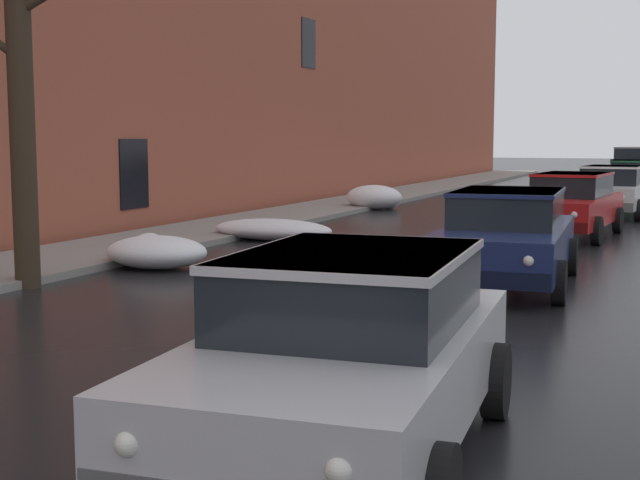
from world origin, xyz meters
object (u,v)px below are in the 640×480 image
(sedan_darkblue_parked_kerbside_close, at_px, (506,235))
(suv_grey_at_far_intersection, at_px, (635,167))
(bare_tree_second_along_sidewalk, at_px, (19,40))
(sedan_white_parked_far_down_block, at_px, (612,190))
(sedan_red_parked_kerbside_mid, at_px, (571,203))
(sedan_silver_approaching_near_lane, at_px, (348,349))
(sedan_green_queued_behind_truck, at_px, (632,179))

(sedan_darkblue_parked_kerbside_close, bearing_deg, suv_grey_at_far_intersection, 89.21)
(bare_tree_second_along_sidewalk, distance_m, sedan_white_parked_far_down_block, 17.49)
(bare_tree_second_along_sidewalk, bearing_deg, sedan_red_parked_kerbside_mid, 57.00)
(bare_tree_second_along_sidewalk, xyz_separation_m, sedan_darkblue_parked_kerbside_close, (6.46, 3.00, -2.84))
(sedan_darkblue_parked_kerbside_close, xyz_separation_m, suv_grey_at_far_intersection, (0.36, 26.08, 0.23))
(sedan_silver_approaching_near_lane, relative_size, sedan_darkblue_parked_kerbside_close, 0.89)
(sedan_white_parked_far_down_block, bearing_deg, sedan_darkblue_parked_kerbside_close, -92.27)
(bare_tree_second_along_sidewalk, bearing_deg, sedan_silver_approaching_near_lane, -34.15)
(sedan_silver_approaching_near_lane, distance_m, sedan_green_queued_behind_truck, 27.24)
(sedan_white_parked_far_down_block, xyz_separation_m, sedan_green_queued_behind_truck, (0.11, 6.81, 0.00))
(sedan_silver_approaching_near_lane, distance_m, suv_grey_at_far_intersection, 33.73)
(bare_tree_second_along_sidewalk, xyz_separation_m, sedan_silver_approaching_near_lane, (6.85, -4.65, -2.84))
(sedan_white_parked_far_down_block, bearing_deg, sedan_silver_approaching_near_lane, -90.33)
(sedan_darkblue_parked_kerbside_close, distance_m, sedan_white_parked_far_down_block, 12.80)
(bare_tree_second_along_sidewalk, height_order, sedan_silver_approaching_near_lane, bare_tree_second_along_sidewalk)
(sedan_red_parked_kerbside_mid, relative_size, sedan_green_queued_behind_truck, 1.06)
(sedan_silver_approaching_near_lane, distance_m, sedan_darkblue_parked_kerbside_close, 7.65)
(sedan_silver_approaching_near_lane, distance_m, sedan_white_parked_far_down_block, 20.43)
(bare_tree_second_along_sidewalk, relative_size, sedan_white_parked_far_down_block, 1.73)
(sedan_red_parked_kerbside_mid, bearing_deg, bare_tree_second_along_sidewalk, -123.00)
(sedan_darkblue_parked_kerbside_close, height_order, sedan_red_parked_kerbside_mid, same)
(bare_tree_second_along_sidewalk, bearing_deg, suv_grey_at_far_intersection, 76.80)
(sedan_red_parked_kerbside_mid, xyz_separation_m, sedan_green_queued_behind_truck, (0.54, 12.52, -0.00))
(bare_tree_second_along_sidewalk, xyz_separation_m, sedan_white_parked_far_down_block, (6.97, 15.78, -2.84))
(sedan_silver_approaching_near_lane, bearing_deg, sedan_white_parked_far_down_block, 89.67)
(suv_grey_at_far_intersection, bearing_deg, sedan_white_parked_far_down_block, -89.37)
(sedan_silver_approaching_near_lane, relative_size, sedan_green_queued_behind_truck, 0.96)
(sedan_red_parked_kerbside_mid, bearing_deg, sedan_white_parked_far_down_block, 85.70)
(sedan_darkblue_parked_kerbside_close, bearing_deg, sedan_white_parked_far_down_block, 87.73)
(bare_tree_second_along_sidewalk, distance_m, sedan_silver_approaching_near_lane, 8.75)
(sedan_silver_approaching_near_lane, xyz_separation_m, sedan_green_queued_behind_truck, (0.22, 27.23, 0.00))
(sedan_darkblue_parked_kerbside_close, distance_m, sedan_red_parked_kerbside_mid, 7.07)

